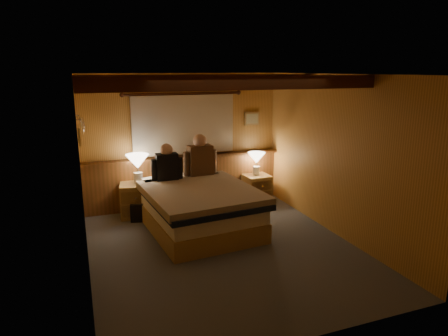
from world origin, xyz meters
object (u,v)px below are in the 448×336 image
bed (199,208)px  person_left (167,165)px  lamp_right (256,159)px  nightstand_left (136,200)px  duffel_bag (146,210)px  lamp_left (138,163)px  nightstand_right (257,188)px  person_right (200,158)px

bed → person_left: size_ratio=3.40×
lamp_right → nightstand_left: bearing=-178.2°
lamp_right → duffel_bag: size_ratio=0.77×
nightstand_left → duffel_bag: size_ratio=1.06×
nightstand_left → person_left: (0.49, -0.30, 0.65)m
nightstand_left → lamp_left: 0.65m
person_left → duffel_bag: bearing=168.1°
nightstand_right → lamp_right: lamp_right is taller
lamp_right → person_left: size_ratio=0.68×
person_right → nightstand_left: bearing=167.2°
nightstand_right → lamp_right: (0.00, 0.05, 0.56)m
lamp_left → person_left: bearing=-34.3°
person_left → person_right: bearing=13.7°
lamp_right → person_left: person_left is taller
nightstand_right → bed: bearing=-148.9°
nightstand_right → lamp_right: size_ratio=1.18×
bed → person_left: bearing=113.6°
nightstand_left → lamp_right: size_ratio=1.38×
bed → person_right: bearing=65.6°
lamp_left → nightstand_left: bearing=175.3°
nightstand_left → duffel_bag: bearing=-49.5°
nightstand_left → person_left: size_ratio=0.94×
bed → nightstand_left: bed is taller
bed → person_left: 0.92m
lamp_left → lamp_right: (2.23, 0.07, -0.12)m
nightstand_right → nightstand_left: bearing=178.3°
nightstand_left → duffel_bag: 0.28m
nightstand_right → duffel_bag: nightstand_right is taller
lamp_left → person_right: bearing=-9.6°
lamp_left → bed: bearing=-49.9°
person_right → person_left: bearing=-172.2°
bed → nightstand_right: (1.45, 0.95, -0.10)m
lamp_left → person_right: 1.06m
bed → lamp_right: bearing=29.4°
nightstand_left → nightstand_right: 2.28m
bed → nightstand_left: size_ratio=3.61×
person_right → bed: bearing=-112.6°
lamp_right → person_right: (-1.19, -0.25, 0.17)m
lamp_left → lamp_right: size_ratio=1.17×
bed → duffel_bag: bearing=129.0°
bed → lamp_left: lamp_left is taller
nightstand_right → person_right: (-1.19, -0.20, 0.72)m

